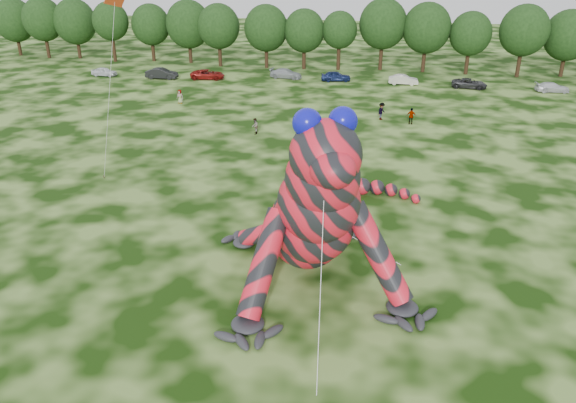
% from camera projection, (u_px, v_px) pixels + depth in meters
% --- Properties ---
extents(ground, '(240.00, 240.00, 0.00)m').
position_uv_depth(ground, '(219.00, 249.00, 35.21)').
color(ground, '#16330A').
rests_on(ground, ground).
extents(inflatable_gecko, '(24.44, 26.38, 10.68)m').
position_uv_depth(inflatable_gecko, '(302.00, 174.00, 32.39)').
color(inflatable_gecko, red).
rests_on(inflatable_gecko, ground).
extents(flying_kite, '(4.57, 2.77, 15.03)m').
position_uv_depth(flying_kite, '(114.00, 14.00, 38.18)').
color(flying_kite, '#B73D16').
rests_on(flying_kite, ground).
extents(tree_0, '(6.91, 6.22, 9.51)m').
position_uv_depth(tree_0, '(15.00, 27.00, 95.62)').
color(tree_0, black).
rests_on(tree_0, ground).
extents(tree_1, '(6.74, 6.07, 9.81)m').
position_uv_depth(tree_1, '(44.00, 28.00, 93.42)').
color(tree_1, black).
rests_on(tree_1, ground).
extents(tree_2, '(7.04, 6.34, 9.64)m').
position_uv_depth(tree_2, '(76.00, 29.00, 93.16)').
color(tree_2, black).
rests_on(tree_2, ground).
extents(tree_3, '(5.81, 5.23, 9.44)m').
position_uv_depth(tree_3, '(112.00, 32.00, 90.42)').
color(tree_3, black).
rests_on(tree_3, ground).
extents(tree_4, '(6.22, 5.60, 9.06)m').
position_uv_depth(tree_4, '(151.00, 33.00, 90.91)').
color(tree_4, black).
rests_on(tree_4, ground).
extents(tree_5, '(7.16, 6.44, 9.80)m').
position_uv_depth(tree_5, '(189.00, 32.00, 89.37)').
color(tree_5, black).
rests_on(tree_5, ground).
extents(tree_6, '(6.52, 5.86, 9.49)m').
position_uv_depth(tree_6, '(219.00, 35.00, 86.90)').
color(tree_6, black).
rests_on(tree_6, ground).
extents(tree_7, '(6.68, 6.01, 9.48)m').
position_uv_depth(tree_7, '(266.00, 36.00, 85.71)').
color(tree_7, black).
rests_on(tree_7, ground).
extents(tree_8, '(6.14, 5.53, 8.94)m').
position_uv_depth(tree_8, '(304.00, 39.00, 84.96)').
color(tree_8, black).
rests_on(tree_8, ground).
extents(tree_9, '(5.27, 4.74, 8.68)m').
position_uv_depth(tree_9, '(339.00, 41.00, 84.42)').
color(tree_9, black).
rests_on(tree_9, ground).
extents(tree_10, '(7.09, 6.38, 10.50)m').
position_uv_depth(tree_10, '(382.00, 34.00, 84.04)').
color(tree_10, black).
rests_on(tree_10, ground).
extents(tree_11, '(7.01, 6.31, 10.07)m').
position_uv_depth(tree_11, '(426.00, 38.00, 82.67)').
color(tree_11, black).
rests_on(tree_11, ground).
extents(tree_12, '(5.99, 5.39, 8.97)m').
position_uv_depth(tree_12, '(469.00, 43.00, 81.41)').
color(tree_12, black).
rests_on(tree_12, ground).
extents(tree_13, '(6.83, 6.15, 10.13)m').
position_uv_depth(tree_13, '(523.00, 41.00, 79.39)').
color(tree_13, black).
rests_on(tree_13, ground).
extents(tree_14, '(6.82, 6.14, 9.40)m').
position_uv_depth(tree_14, '(567.00, 43.00, 79.86)').
color(tree_14, black).
rests_on(tree_14, ground).
extents(car_0, '(3.72, 1.59, 1.25)m').
position_uv_depth(car_0, '(104.00, 72.00, 81.80)').
color(car_0, silver).
rests_on(car_0, ground).
extents(car_1, '(4.58, 1.72, 1.49)m').
position_uv_depth(car_1, '(162.00, 73.00, 80.07)').
color(car_1, black).
rests_on(car_1, ground).
extents(car_2, '(5.06, 2.79, 1.34)m').
position_uv_depth(car_2, '(208.00, 74.00, 79.88)').
color(car_2, maroon).
rests_on(car_2, ground).
extents(car_3, '(4.78, 2.37, 1.33)m').
position_uv_depth(car_3, '(286.00, 74.00, 80.39)').
color(car_3, '#9DA2A7').
rests_on(car_3, ground).
extents(car_4, '(4.37, 2.43, 1.40)m').
position_uv_depth(car_4, '(336.00, 76.00, 78.65)').
color(car_4, '#121F4D').
rests_on(car_4, ground).
extents(car_5, '(4.03, 1.48, 1.32)m').
position_uv_depth(car_5, '(403.00, 80.00, 76.76)').
color(car_5, silver).
rests_on(car_5, ground).
extents(car_6, '(4.81, 2.58, 1.28)m').
position_uv_depth(car_6, '(469.00, 83.00, 74.79)').
color(car_6, '#2A2A2D').
rests_on(car_6, ground).
extents(car_7, '(4.47, 2.26, 1.24)m').
position_uv_depth(car_7, '(552.00, 87.00, 72.75)').
color(car_7, silver).
rests_on(car_7, ground).
extents(spectator_3, '(1.04, 0.45, 1.76)m').
position_uv_depth(spectator_3, '(411.00, 116.00, 59.55)').
color(spectator_3, gray).
rests_on(spectator_3, ground).
extents(spectator_2, '(1.18, 1.40, 1.88)m').
position_uv_depth(spectator_2, '(382.00, 111.00, 61.08)').
color(spectator_2, gray).
rests_on(spectator_2, ground).
extents(spectator_1, '(0.73, 0.87, 1.62)m').
position_uv_depth(spectator_1, '(255.00, 126.00, 56.47)').
color(spectator_1, gray).
rests_on(spectator_1, ground).
extents(spectator_4, '(0.85, 0.61, 1.63)m').
position_uv_depth(spectator_4, '(180.00, 97.00, 67.57)').
color(spectator_4, gray).
rests_on(spectator_4, ground).
extents(spectator_5, '(1.81, 0.91, 1.86)m').
position_uv_depth(spectator_5, '(337.00, 145.00, 50.67)').
color(spectator_5, gray).
rests_on(spectator_5, ground).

